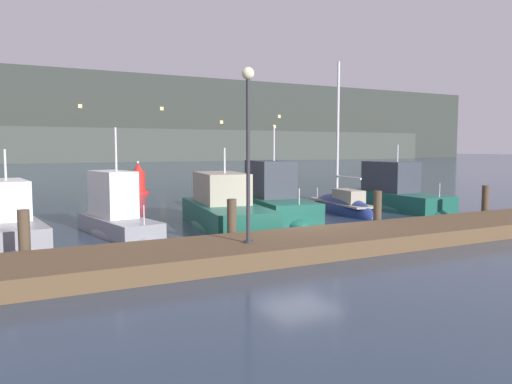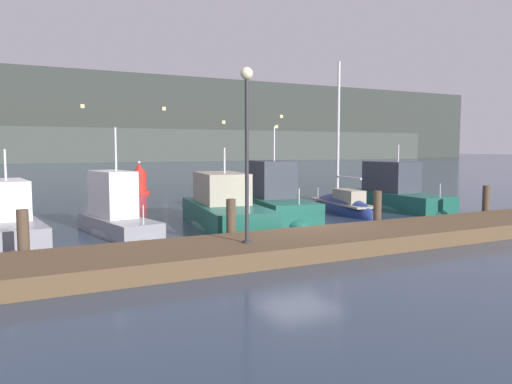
# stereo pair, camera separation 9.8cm
# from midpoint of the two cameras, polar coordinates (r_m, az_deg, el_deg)

# --- Properties ---
(ground_plane) EXTENTS (400.00, 400.00, 0.00)m
(ground_plane) POSITION_cam_midpoint_polar(r_m,az_deg,el_deg) (16.74, 4.98, -4.91)
(ground_plane) COLOR #2D3D51
(dock) EXTENTS (24.28, 2.80, 0.45)m
(dock) POSITION_cam_midpoint_polar(r_m,az_deg,el_deg) (14.79, 9.91, -5.41)
(dock) COLOR brown
(dock) RESTS_ON ground
(mooring_pile_0) EXTENTS (0.28, 0.28, 1.40)m
(mooring_pile_0) POSITION_cam_midpoint_polar(r_m,az_deg,el_deg) (13.39, -24.86, -4.83)
(mooring_pile_0) COLOR #4C3D2D
(mooring_pile_0) RESTS_ON ground
(mooring_pile_1) EXTENTS (0.28, 0.28, 1.40)m
(mooring_pile_1) POSITION_cam_midpoint_polar(r_m,az_deg,el_deg) (14.69, -2.68, -3.52)
(mooring_pile_1) COLOR #4C3D2D
(mooring_pile_1) RESTS_ON ground
(mooring_pile_2) EXTENTS (0.28, 0.28, 1.42)m
(mooring_pile_2) POSITION_cam_midpoint_polar(r_m,az_deg,el_deg) (17.72, 13.84, -2.17)
(mooring_pile_2) COLOR #4C3D2D
(mooring_pile_2) RESTS_ON ground
(mooring_pile_3) EXTENTS (0.28, 0.28, 1.41)m
(mooring_pile_3) POSITION_cam_midpoint_polar(r_m,az_deg,el_deg) (21.76, 24.90, -1.18)
(mooring_pile_3) COLOR #4C3D2D
(mooring_pile_3) RESTS_ON ground
(motorboat_berth_1) EXTENTS (2.26, 5.51, 3.42)m
(motorboat_berth_1) POSITION_cam_midpoint_polar(r_m,az_deg,el_deg) (17.09, -26.32, -4.10)
(motorboat_berth_1) COLOR gray
(motorboat_berth_1) RESTS_ON ground
(motorboat_berth_2) EXTENTS (2.27, 4.83, 4.14)m
(motorboat_berth_2) POSITION_cam_midpoint_polar(r_m,az_deg,el_deg) (17.40, -15.42, -3.46)
(motorboat_berth_2) COLOR gray
(motorboat_berth_2) RESTS_ON ground
(motorboat_berth_3) EXTENTS (3.28, 6.92, 3.43)m
(motorboat_berth_3) POSITION_cam_midpoint_polar(r_m,az_deg,el_deg) (18.47, -3.42, -2.82)
(motorboat_berth_3) COLOR #195647
(motorboat_berth_3) RESTS_ON ground
(motorboat_berth_4) EXTENTS (3.19, 6.58, 4.41)m
(motorboat_berth_4) POSITION_cam_midpoint_polar(r_m,az_deg,el_deg) (21.29, 2.20, -1.60)
(motorboat_berth_4) COLOR #195647
(motorboat_berth_4) RESTS_ON ground
(sailboat_berth_5) EXTENTS (1.95, 5.35, 7.55)m
(sailboat_berth_5) POSITION_cam_midpoint_polar(r_m,az_deg,el_deg) (22.65, 9.92, -2.12)
(sailboat_berth_5) COLOR navy
(sailboat_berth_5) RESTS_ON ground
(motorboat_berth_6) EXTENTS (2.34, 6.21, 3.62)m
(motorboat_berth_6) POSITION_cam_midpoint_polar(r_m,az_deg,el_deg) (24.76, 15.94, -0.89)
(motorboat_berth_6) COLOR #195647
(motorboat_berth_6) RESTS_ON ground
(channel_buoy) EXTENTS (1.28, 1.28, 2.07)m
(channel_buoy) POSITION_cam_midpoint_polar(r_m,az_deg,el_deg) (32.37, -13.10, 1.19)
(channel_buoy) COLOR red
(channel_buoy) RESTS_ON ground
(dock_lamppost) EXTENTS (0.32, 0.32, 4.46)m
(dock_lamppost) POSITION_cam_midpoint_polar(r_m,az_deg,el_deg) (12.72, -0.84, 7.35)
(dock_lamppost) COLOR #2D2D33
(dock_lamppost) RESTS_ON dock
(hillside_backdrop) EXTENTS (240.00, 23.00, 19.26)m
(hillside_backdrop) POSITION_cam_midpoint_polar(r_m,az_deg,el_deg) (117.30, -21.89, 7.62)
(hillside_backdrop) COLOR #333833
(hillside_backdrop) RESTS_ON ground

